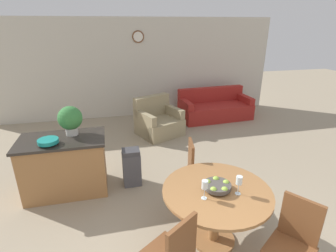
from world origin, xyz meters
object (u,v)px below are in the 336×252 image
object	(u,v)px
couch	(215,108)
wine_glass_right	(239,181)
kitchen_island	(65,165)
dining_table	(216,202)
armchair	(158,122)
dining_chair_far_side	(198,168)
wine_glass_left	(205,185)
teal_bowl	(48,141)
potted_plant	(70,119)
trash_bin	(132,167)
fruit_bowl	(217,186)
dining_chair_near_right	(294,240)

from	to	relation	value
couch	wine_glass_right	bearing A→B (deg)	-113.72
wine_glass_right	kitchen_island	xyz separation A→B (m)	(-2.07, 1.66, -0.46)
dining_table	armchair	distance (m)	3.50
dining_table	armchair	size ratio (longest dim) A/B	1.06
dining_chair_far_side	wine_glass_left	size ratio (longest dim) A/B	4.20
wine_glass_right	teal_bowl	world-z (taller)	teal_bowl
wine_glass_right	wine_glass_left	bearing A→B (deg)	178.54
wine_glass_left	potted_plant	bearing A→B (deg)	130.45
kitchen_island	dining_table	bearing A→B (deg)	-39.33
dining_chair_far_side	potted_plant	world-z (taller)	potted_plant
dining_table	trash_bin	bearing A→B (deg)	119.75
dining_chair_far_side	wine_glass_left	distance (m)	1.09
dining_table	wine_glass_right	xyz separation A→B (m)	(0.20, -0.13, 0.34)
fruit_bowl	dining_table	bearing A→B (deg)	-139.29
potted_plant	armchair	world-z (taller)	potted_plant
wine_glass_right	potted_plant	xyz separation A→B (m)	(-1.92, 1.79, 0.25)
armchair	dining_chair_near_right	bearing A→B (deg)	-105.79
dining_chair_near_right	couch	bearing A→B (deg)	-48.30
wine_glass_left	armchair	distance (m)	3.67
fruit_bowl	potted_plant	size ratio (longest dim) A/B	0.69
wine_glass_right	dining_chair_near_right	bearing A→B (deg)	-57.13
wine_glass_left	trash_bin	bearing A→B (deg)	111.97
kitchen_island	potted_plant	world-z (taller)	potted_plant
wine_glass_right	armchair	bearing A→B (deg)	92.95
teal_bowl	trash_bin	xyz separation A→B (m)	(1.17, 0.12, -0.65)
dining_chair_far_side	armchair	bearing A→B (deg)	-167.41
wine_glass_right	couch	distance (m)	4.71
wine_glass_right	couch	xyz separation A→B (m)	(1.60, 4.39, -0.63)
dining_chair_near_right	trash_bin	distance (m)	2.57
teal_bowl	potted_plant	xyz separation A→B (m)	(0.30, 0.30, 0.20)
dining_table	armchair	world-z (taller)	armchair
fruit_bowl	wine_glass_left	size ratio (longest dim) A/B	1.40
wine_glass_left	couch	xyz separation A→B (m)	(2.00, 4.38, -0.63)
wine_glass_right	potted_plant	size ratio (longest dim) A/B	0.50
dining_chair_near_right	kitchen_island	size ratio (longest dim) A/B	0.75
trash_bin	couch	xyz separation A→B (m)	(2.64, 2.78, -0.03)
wine_glass_right	potted_plant	bearing A→B (deg)	136.93
wine_glass_left	potted_plant	xyz separation A→B (m)	(-1.52, 1.78, 0.25)
dining_table	kitchen_island	world-z (taller)	kitchen_island
kitchen_island	couch	world-z (taller)	kitchen_island
wine_glass_right	trash_bin	size ratio (longest dim) A/B	0.36
potted_plant	teal_bowl	bearing A→B (deg)	-134.17
fruit_bowl	teal_bowl	bearing A→B (deg)	146.01
teal_bowl	couch	world-z (taller)	teal_bowl
armchair	couch	bearing A→B (deg)	0.17
wine_glass_left	kitchen_island	bearing A→B (deg)	135.34
dining_table	wine_glass_right	size ratio (longest dim) A/B	5.58
wine_glass_left	dining_table	bearing A→B (deg)	29.92
dining_chair_near_right	dining_chair_far_side	world-z (taller)	same
trash_bin	wine_glass_right	bearing A→B (deg)	-57.04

